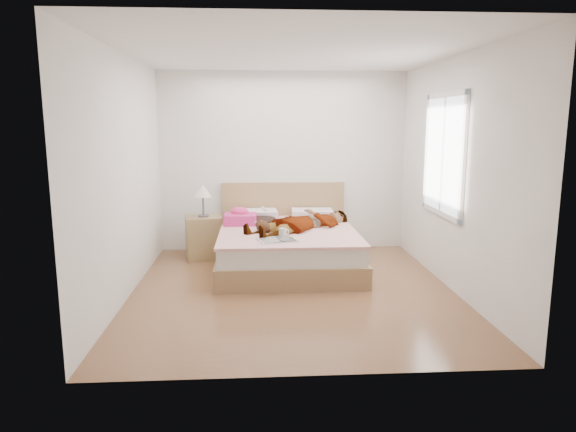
% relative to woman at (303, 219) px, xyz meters
% --- Properties ---
extents(ground, '(4.00, 4.00, 0.00)m').
position_rel_woman_xyz_m(ground, '(-0.21, -1.02, -0.62)').
color(ground, '#4E2F18').
rests_on(ground, ground).
extents(woman, '(1.70, 1.52, 0.23)m').
position_rel_woman_xyz_m(woman, '(0.00, 0.00, 0.00)').
color(woman, white).
rests_on(woman, bed).
extents(hair, '(0.55, 0.64, 0.09)m').
position_rel_woman_xyz_m(hair, '(-0.57, 0.45, -0.07)').
color(hair, black).
rests_on(hair, bed).
extents(phone, '(0.10, 0.11, 0.05)m').
position_rel_woman_xyz_m(phone, '(-0.50, 0.40, 0.08)').
color(phone, silver).
rests_on(phone, bed).
extents(room_shell, '(4.00, 4.00, 4.00)m').
position_rel_woman_xyz_m(room_shell, '(1.57, -0.72, 0.88)').
color(room_shell, white).
rests_on(room_shell, ground).
extents(bed, '(1.80, 2.08, 1.00)m').
position_rel_woman_xyz_m(bed, '(-0.21, 0.02, -0.35)').
color(bed, olive).
rests_on(bed, ground).
extents(towel, '(0.44, 0.38, 0.23)m').
position_rel_woman_xyz_m(towel, '(-0.83, 0.30, -0.02)').
color(towel, '#E43E88').
rests_on(towel, bed).
extents(magazine, '(0.50, 0.39, 0.03)m').
position_rel_woman_xyz_m(magazine, '(-0.36, -0.73, -0.11)').
color(magazine, white).
rests_on(magazine, bed).
extents(coffee_mug, '(0.14, 0.11, 0.10)m').
position_rel_woman_xyz_m(coffee_mug, '(-0.29, -0.52, -0.06)').
color(coffee_mug, silver).
rests_on(coffee_mug, bed).
extents(plush_toy, '(0.23, 0.29, 0.15)m').
position_rel_woman_xyz_m(plush_toy, '(-0.53, -0.25, -0.04)').
color(plush_toy, black).
rests_on(plush_toy, bed).
extents(nightstand, '(0.56, 0.52, 1.04)m').
position_rel_woman_xyz_m(nightstand, '(-1.34, 0.48, -0.28)').
color(nightstand, olive).
rests_on(nightstand, ground).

